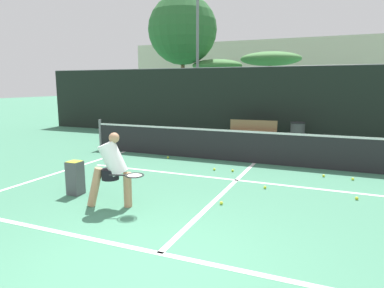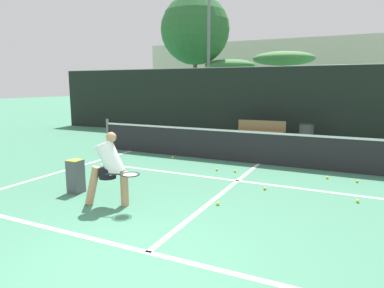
{
  "view_description": "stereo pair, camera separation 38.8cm",
  "coord_description": "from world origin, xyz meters",
  "px_view_note": "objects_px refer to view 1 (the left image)",
  "views": [
    {
      "loc": [
        2.09,
        -3.44,
        2.28
      ],
      "look_at": [
        -0.86,
        3.6,
        0.95
      ],
      "focal_mm": 32.0,
      "sensor_mm": 36.0,
      "label": 1
    },
    {
      "loc": [
        2.44,
        -3.28,
        2.28
      ],
      "look_at": [
        -0.86,
        3.6,
        0.95
      ],
      "focal_mm": 32.0,
      "sensor_mm": 36.0,
      "label": 2
    }
  ],
  "objects_px": {
    "player_practicing": "(112,168)",
    "parked_car": "(303,118)",
    "ball_hopper": "(75,177)",
    "trash_bin": "(297,133)",
    "courtside_bench": "(253,130)"
  },
  "relations": [
    {
      "from": "parked_car",
      "to": "trash_bin",
      "type": "bearing_deg",
      "value": -87.68
    },
    {
      "from": "courtside_bench",
      "to": "trash_bin",
      "type": "xyz_separation_m",
      "value": [
        1.72,
        0.09,
        -0.05
      ]
    },
    {
      "from": "player_practicing",
      "to": "ball_hopper",
      "type": "distance_m",
      "value": 1.28
    },
    {
      "from": "player_practicing",
      "to": "parked_car",
      "type": "bearing_deg",
      "value": 59.81
    },
    {
      "from": "trash_bin",
      "to": "parked_car",
      "type": "relative_size",
      "value": 0.21
    },
    {
      "from": "trash_bin",
      "to": "courtside_bench",
      "type": "bearing_deg",
      "value": -177.08
    },
    {
      "from": "player_practicing",
      "to": "ball_hopper",
      "type": "bearing_deg",
      "value": 144.49
    },
    {
      "from": "trash_bin",
      "to": "player_practicing",
      "type": "bearing_deg",
      "value": -106.13
    },
    {
      "from": "courtside_bench",
      "to": "trash_bin",
      "type": "relative_size",
      "value": 2.26
    },
    {
      "from": "courtside_bench",
      "to": "trash_bin",
      "type": "distance_m",
      "value": 1.73
    },
    {
      "from": "player_practicing",
      "to": "parked_car",
      "type": "xyz_separation_m",
      "value": [
        2.27,
        13.42,
        -0.21
      ]
    },
    {
      "from": "ball_hopper",
      "to": "parked_car",
      "type": "distance_m",
      "value": 13.55
    },
    {
      "from": "ball_hopper",
      "to": "parked_car",
      "type": "relative_size",
      "value": 0.18
    },
    {
      "from": "trash_bin",
      "to": "parked_car",
      "type": "xyz_separation_m",
      "value": [
        -0.2,
        4.89,
        0.12
      ]
    },
    {
      "from": "player_practicing",
      "to": "courtside_bench",
      "type": "bearing_deg",
      "value": 64.38
    }
  ]
}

